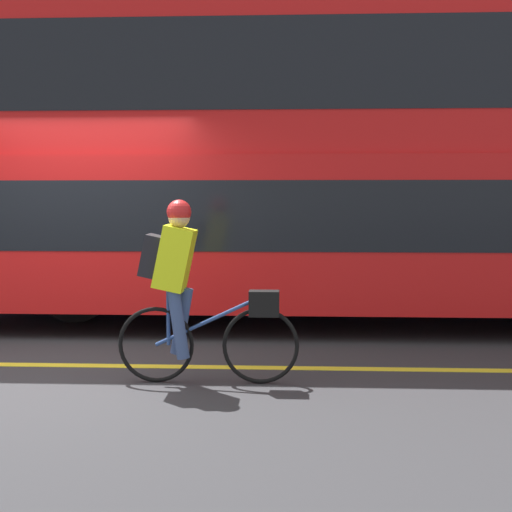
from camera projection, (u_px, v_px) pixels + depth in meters
The scene contains 7 objects.
ground_plane at pixel (43, 369), 6.72m from camera, with size 80.00×80.00×0.00m, color #2D2D30.
road_center_line at pixel (48, 365), 6.86m from camera, with size 50.00×0.14×0.01m, color yellow.
sidewalk_curb at pixel (158, 286), 12.50m from camera, with size 60.00×1.77×0.11m.
building_facade at pixel (166, 72), 13.20m from camera, with size 60.00×0.30×7.85m.
bus at pixel (314, 155), 8.95m from camera, with size 9.89×2.60×3.86m.
cyclist_on_bike at pixel (188, 285), 6.15m from camera, with size 1.58×0.32×1.60m.
street_sign_post at pixel (287, 203), 12.17m from camera, with size 0.36×0.09×2.52m.
Camera 1 is at (2.35, -6.49, 1.63)m, focal length 50.00 mm.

